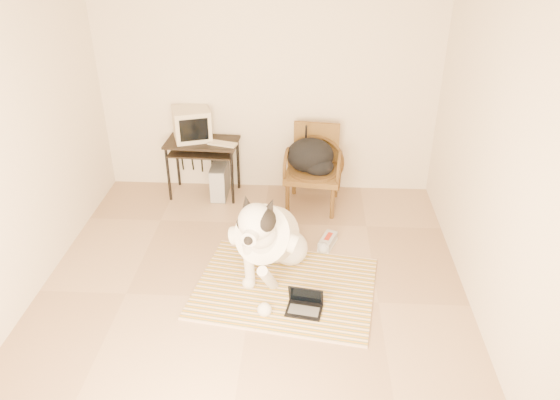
# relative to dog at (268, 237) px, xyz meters

# --- Properties ---
(floor) EXTENTS (4.50, 4.50, 0.00)m
(floor) POSITION_rel_dog_xyz_m (-0.13, -0.41, -0.41)
(floor) COLOR tan
(floor) RESTS_ON ground
(wall_back) EXTENTS (4.50, 0.00, 4.50)m
(wall_back) POSITION_rel_dog_xyz_m (-0.13, 1.84, 0.94)
(wall_back) COLOR beige
(wall_back) RESTS_ON floor
(wall_front) EXTENTS (4.50, 0.00, 4.50)m
(wall_front) POSITION_rel_dog_xyz_m (-0.13, -2.66, 0.94)
(wall_front) COLOR beige
(wall_front) RESTS_ON floor
(wall_left) EXTENTS (0.00, 4.50, 4.50)m
(wall_left) POSITION_rel_dog_xyz_m (-2.13, -0.41, 0.94)
(wall_left) COLOR beige
(wall_left) RESTS_ON floor
(wall_right) EXTENTS (0.00, 4.50, 4.50)m
(wall_right) POSITION_rel_dog_xyz_m (1.87, -0.41, 0.94)
(wall_right) COLOR beige
(wall_right) RESTS_ON floor
(rug) EXTENTS (1.83, 1.51, 0.02)m
(rug) POSITION_rel_dog_xyz_m (0.17, -0.24, -0.40)
(rug) COLOR #BE821D
(rug) RESTS_ON floor
(dog) EXTENTS (0.71, 1.44, 1.04)m
(dog) POSITION_rel_dog_xyz_m (0.00, 0.00, 0.00)
(dog) COLOR silver
(dog) RESTS_ON rug
(laptop) EXTENTS (0.35, 0.28, 0.22)m
(laptop) POSITION_rel_dog_xyz_m (0.37, -0.55, -0.33)
(laptop) COLOR black
(laptop) RESTS_ON rug
(computer_desk) EXTENTS (0.87, 0.52, 0.71)m
(computer_desk) POSITION_rel_dog_xyz_m (-0.90, 1.57, 0.20)
(computer_desk) COLOR black
(computer_desk) RESTS_ON floor
(crt_monitor) EXTENTS (0.52, 0.51, 0.37)m
(crt_monitor) POSITION_rel_dog_xyz_m (-1.02, 1.65, 0.48)
(crt_monitor) COLOR beige
(crt_monitor) RESTS_ON computer_desk
(desk_keyboard) EXTENTS (0.36, 0.21, 0.02)m
(desk_keyboard) POSITION_rel_dog_xyz_m (-0.64, 1.49, 0.31)
(desk_keyboard) COLOR beige
(desk_keyboard) RESTS_ON computer_desk
(pc_tower) EXTENTS (0.19, 0.44, 0.41)m
(pc_tower) POSITION_rel_dog_xyz_m (-0.71, 1.55, -0.20)
(pc_tower) COLOR #515153
(pc_tower) RESTS_ON floor
(rattan_chair) EXTENTS (0.69, 0.67, 0.95)m
(rattan_chair) POSITION_rel_dog_xyz_m (0.43, 1.42, 0.07)
(rattan_chair) COLOR brown
(rattan_chair) RESTS_ON floor
(backpack) EXTENTS (0.55, 0.47, 0.40)m
(backpack) POSITION_rel_dog_xyz_m (0.41, 1.38, 0.21)
(backpack) COLOR black
(backpack) RESTS_ON rattan_chair
(sneaker_left) EXTENTS (0.19, 0.33, 0.11)m
(sneaker_left) POSITION_rel_dog_xyz_m (0.12, 0.64, -0.36)
(sneaker_left) COLOR silver
(sneaker_left) RESTS_ON floor
(sneaker_right) EXTENTS (0.23, 0.34, 0.11)m
(sneaker_right) POSITION_rel_dog_xyz_m (0.59, 0.50, -0.36)
(sneaker_right) COLOR silver
(sneaker_right) RESTS_ON floor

